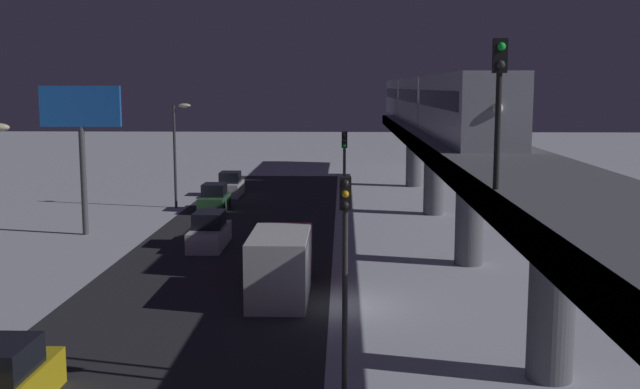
{
  "coord_description": "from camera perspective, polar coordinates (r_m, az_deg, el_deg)",
  "views": [
    {
      "loc": [
        -0.16,
        29.83,
        8.83
      ],
      "look_at": [
        1.23,
        -15.26,
        2.41
      ],
      "focal_mm": 42.49,
      "sensor_mm": 36.0,
      "label": 1
    }
  ],
  "objects": [
    {
      "name": "traffic_light_mid",
      "position": [
        42.03,
        1.85,
        1.77
      ],
      "size": [
        0.32,
        0.44,
        6.4
      ],
      "color": "#2D2D2D",
      "rests_on": "ground_plane"
    },
    {
      "name": "ground_plane",
      "position": [
        31.11,
        1.42,
        -8.39
      ],
      "size": [
        240.0,
        240.0,
        0.0
      ],
      "primitive_type": "plane",
      "color": "silver"
    },
    {
      "name": "sedan_white",
      "position": [
        62.27,
        -6.78,
        0.64
      ],
      "size": [
        1.8,
        4.16,
        1.97
      ],
      "color": "silver",
      "rests_on": "ground_plane"
    },
    {
      "name": "subway_train",
      "position": [
        59.3,
        7.93,
        7.1
      ],
      "size": [
        2.94,
        55.47,
        3.4
      ],
      "color": "#999EA8",
      "rests_on": "elevated_railway"
    },
    {
      "name": "commercial_billboard",
      "position": [
        47.11,
        -17.56,
        5.29
      ],
      "size": [
        4.8,
        0.36,
        8.9
      ],
      "color": "#4C4C51",
      "rests_on": "ground_plane"
    },
    {
      "name": "avenue_asphalt",
      "position": [
        31.69,
        -9.38,
        -8.18
      ],
      "size": [
        11.0,
        90.41,
        0.01
      ],
      "primitive_type": "cube",
      "color": "#28282D",
      "rests_on": "ground_plane"
    },
    {
      "name": "street_lamp_far",
      "position": [
        56.3,
        -10.68,
        3.87
      ],
      "size": [
        1.35,
        0.44,
        7.65
      ],
      "color": "#38383D",
      "rests_on": "ground_plane"
    },
    {
      "name": "box_truck",
      "position": [
        32.73,
        -2.91,
        -5.12
      ],
      "size": [
        2.4,
        7.4,
        2.8
      ],
      "color": "#A51E1E",
      "rests_on": "ground_plane"
    },
    {
      "name": "rail_signal",
      "position": [
        20.74,
        13.34,
        7.86
      ],
      "size": [
        0.36,
        0.41,
        4.0
      ],
      "color": "black",
      "rests_on": "elevated_railway"
    },
    {
      "name": "sedan_yellow",
      "position": [
        22.91,
        -22.77,
        -13.08
      ],
      "size": [
        1.8,
        4.51,
        1.97
      ],
      "color": "gold",
      "rests_on": "ground_plane"
    },
    {
      "name": "elevated_railway",
      "position": [
        30.68,
        13.44,
        1.21
      ],
      "size": [
        5.0,
        90.41,
        6.1
      ],
      "color": "slate",
      "rests_on": "ground_plane"
    },
    {
      "name": "traffic_light_near",
      "position": [
        20.99,
        1.9,
        -4.66
      ],
      "size": [
        0.32,
        0.44,
        6.4
      ],
      "color": "#2D2D2D",
      "rests_on": "ground_plane"
    },
    {
      "name": "sedan_white_2",
      "position": [
        42.61,
        -8.33,
        -2.85
      ],
      "size": [
        1.8,
        4.7,
        1.97
      ],
      "color": "silver",
      "rests_on": "ground_plane"
    },
    {
      "name": "sedan_green",
      "position": [
        54.8,
        -7.95,
        -0.42
      ],
      "size": [
        1.91,
        4.13,
        1.97
      ],
      "color": "#2D6038",
      "rests_on": "ground_plane"
    }
  ]
}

